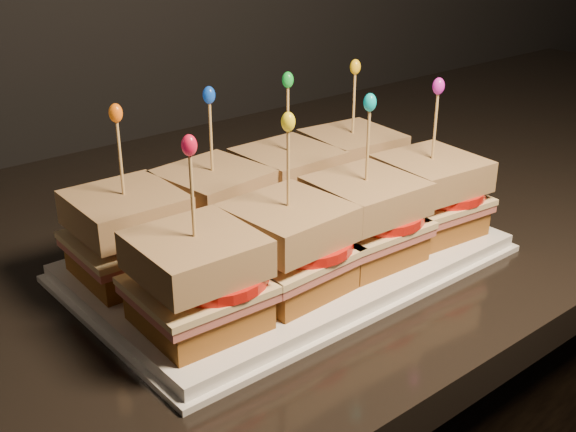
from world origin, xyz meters
TOP-DOWN VIEW (x-y plane):
  - granite_slab at (-0.10, 1.65)m, footprint 2.48×0.71m
  - platter at (-0.11, 1.53)m, footprint 0.41×0.25m
  - platter_rim at (-0.11, 1.53)m, footprint 0.42×0.26m
  - sandwich_0_bread_bot at (-0.25, 1.58)m, footprint 0.09×0.09m
  - sandwich_0_ham at (-0.25, 1.58)m, footprint 0.10×0.10m
  - sandwich_0_cheese at (-0.25, 1.58)m, footprint 0.11×0.10m
  - sandwich_0_tomato at (-0.24, 1.58)m, footprint 0.09×0.09m
  - sandwich_0_bread_top at (-0.25, 1.58)m, footprint 0.10×0.10m
  - sandwich_0_pick at (-0.25, 1.58)m, footprint 0.00×0.00m
  - sandwich_0_frill at (-0.25, 1.58)m, footprint 0.01×0.01m
  - sandwich_1_bread_bot at (-0.15, 1.58)m, footprint 0.10×0.10m
  - sandwich_1_ham at (-0.15, 1.58)m, footprint 0.11×0.11m
  - sandwich_1_cheese at (-0.15, 1.58)m, footprint 0.11×0.11m
  - sandwich_1_tomato at (-0.14, 1.58)m, footprint 0.09×0.09m
  - sandwich_1_bread_top at (-0.15, 1.58)m, footprint 0.10×0.10m
  - sandwich_1_pick at (-0.15, 1.58)m, footprint 0.00×0.00m
  - sandwich_1_frill at (-0.15, 1.58)m, footprint 0.01×0.01m
  - sandwich_2_bread_bot at (-0.06, 1.58)m, footprint 0.09×0.09m
  - sandwich_2_ham at (-0.06, 1.58)m, footprint 0.10×0.10m
  - sandwich_2_cheese at (-0.06, 1.58)m, footprint 0.10×0.10m
  - sandwich_2_tomato at (-0.05, 1.58)m, footprint 0.09×0.09m
  - sandwich_2_bread_top at (-0.06, 1.58)m, footprint 0.09×0.09m
  - sandwich_2_pick at (-0.06, 1.58)m, footprint 0.00×0.00m
  - sandwich_2_frill at (-0.06, 1.58)m, footprint 0.01×0.01m
  - sandwich_3_bread_bot at (0.04, 1.58)m, footprint 0.10×0.10m
  - sandwich_3_ham at (0.04, 1.58)m, footprint 0.11×0.11m
  - sandwich_3_cheese at (0.04, 1.58)m, footprint 0.11×0.11m
  - sandwich_3_tomato at (0.05, 1.58)m, footprint 0.09×0.09m
  - sandwich_3_bread_top at (0.04, 1.58)m, footprint 0.10×0.10m
  - sandwich_3_pick at (0.04, 1.58)m, footprint 0.00×0.00m
  - sandwich_3_frill at (0.04, 1.58)m, footprint 0.01×0.01m
  - sandwich_4_bread_bot at (-0.25, 1.47)m, footprint 0.09×0.09m
  - sandwich_4_ham at (-0.25, 1.47)m, footprint 0.10×0.10m
  - sandwich_4_cheese at (-0.25, 1.47)m, footprint 0.11×0.10m
  - sandwich_4_tomato at (-0.24, 1.46)m, footprint 0.09×0.09m
  - sandwich_4_bread_top at (-0.25, 1.47)m, footprint 0.10×0.10m
  - sandwich_4_pick at (-0.25, 1.47)m, footprint 0.00×0.00m
  - sandwich_4_frill at (-0.25, 1.47)m, footprint 0.01×0.01m
  - sandwich_5_bread_bot at (-0.15, 1.47)m, footprint 0.10×0.10m
  - sandwich_5_ham at (-0.15, 1.47)m, footprint 0.10×0.10m
  - sandwich_5_cheese at (-0.15, 1.47)m, footprint 0.11×0.10m
  - sandwich_5_tomato at (-0.14, 1.46)m, footprint 0.09×0.09m
  - sandwich_5_bread_top at (-0.15, 1.47)m, footprint 0.10×0.10m
  - sandwich_5_pick at (-0.15, 1.47)m, footprint 0.00×0.00m
  - sandwich_5_frill at (-0.15, 1.47)m, footprint 0.01×0.01m
  - sandwich_6_bread_bot at (-0.06, 1.47)m, footprint 0.10×0.10m
  - sandwich_6_ham at (-0.06, 1.47)m, footprint 0.10×0.10m
  - sandwich_6_cheese at (-0.06, 1.47)m, footprint 0.11×0.10m
  - sandwich_6_tomato at (-0.05, 1.46)m, footprint 0.09×0.09m
  - sandwich_6_bread_top at (-0.06, 1.47)m, footprint 0.10×0.10m
  - sandwich_6_pick at (-0.06, 1.47)m, footprint 0.00×0.00m
  - sandwich_6_frill at (-0.06, 1.47)m, footprint 0.01×0.01m
  - sandwich_7_bread_bot at (0.04, 1.47)m, footprint 0.10×0.10m
  - sandwich_7_ham at (0.04, 1.47)m, footprint 0.11×0.11m
  - sandwich_7_cheese at (0.04, 1.47)m, footprint 0.11×0.11m
  - sandwich_7_tomato at (0.05, 1.46)m, footprint 0.09×0.09m
  - sandwich_7_bread_top at (0.04, 1.47)m, footprint 0.10×0.10m
  - sandwich_7_pick at (0.04, 1.47)m, footprint 0.00×0.00m
  - sandwich_7_frill at (0.04, 1.47)m, footprint 0.01×0.01m

SIDE VIEW (x-z plane):
  - granite_slab at x=-0.10m, z-range 0.87..0.91m
  - platter_rim at x=-0.11m, z-range 0.91..0.91m
  - platter at x=-0.11m, z-range 0.91..0.93m
  - sandwich_0_bread_bot at x=-0.25m, z-range 0.93..0.95m
  - sandwich_1_bread_bot at x=-0.15m, z-range 0.93..0.95m
  - sandwich_2_bread_bot at x=-0.06m, z-range 0.93..0.95m
  - sandwich_3_bread_bot at x=0.04m, z-range 0.93..0.95m
  - sandwich_4_bread_bot at x=-0.25m, z-range 0.93..0.95m
  - sandwich_5_bread_bot at x=-0.15m, z-range 0.93..0.95m
  - sandwich_6_bread_bot at x=-0.06m, z-range 0.93..0.95m
  - sandwich_7_bread_bot at x=0.04m, z-range 0.93..0.95m
  - sandwich_0_ham at x=-0.25m, z-range 0.95..0.96m
  - sandwich_1_ham at x=-0.15m, z-range 0.95..0.96m
  - sandwich_2_ham at x=-0.06m, z-range 0.95..0.96m
  - sandwich_3_ham at x=0.04m, z-range 0.95..0.96m
  - sandwich_4_ham at x=-0.25m, z-range 0.95..0.96m
  - sandwich_5_ham at x=-0.15m, z-range 0.95..0.96m
  - sandwich_6_ham at x=-0.06m, z-range 0.95..0.96m
  - sandwich_7_ham at x=0.04m, z-range 0.95..0.96m
  - sandwich_0_cheese at x=-0.25m, z-range 0.96..0.96m
  - sandwich_1_cheese at x=-0.15m, z-range 0.96..0.96m
  - sandwich_2_cheese at x=-0.06m, z-range 0.96..0.96m
  - sandwich_3_cheese at x=0.04m, z-range 0.96..0.96m
  - sandwich_4_cheese at x=-0.25m, z-range 0.96..0.96m
  - sandwich_5_cheese at x=-0.15m, z-range 0.96..0.96m
  - sandwich_6_cheese at x=-0.06m, z-range 0.96..0.96m
  - sandwich_7_cheese at x=0.04m, z-range 0.96..0.96m
  - sandwich_0_tomato at x=-0.24m, z-range 0.96..0.97m
  - sandwich_1_tomato at x=-0.14m, z-range 0.96..0.97m
  - sandwich_2_tomato at x=-0.05m, z-range 0.96..0.97m
  - sandwich_3_tomato at x=0.05m, z-range 0.96..0.97m
  - sandwich_4_tomato at x=-0.24m, z-range 0.96..0.97m
  - sandwich_5_tomato at x=-0.14m, z-range 0.96..0.97m
  - sandwich_6_tomato at x=-0.05m, z-range 0.96..0.97m
  - sandwich_7_tomato at x=0.05m, z-range 0.96..0.97m
  - sandwich_0_bread_top at x=-0.25m, z-range 0.97..1.01m
  - sandwich_1_bread_top at x=-0.15m, z-range 0.97..1.01m
  - sandwich_2_bread_top at x=-0.06m, z-range 0.97..1.01m
  - sandwich_3_bread_top at x=0.04m, z-range 0.97..1.01m
  - sandwich_4_bread_top at x=-0.25m, z-range 0.97..1.01m
  - sandwich_5_bread_top at x=-0.15m, z-range 0.97..1.01m
  - sandwich_6_bread_top at x=-0.06m, z-range 0.97..1.01m
  - sandwich_7_bread_top at x=0.04m, z-range 0.97..1.01m
  - sandwich_0_pick at x=-0.25m, z-range 0.99..1.08m
  - sandwich_1_pick at x=-0.15m, z-range 0.99..1.08m
  - sandwich_2_pick at x=-0.06m, z-range 0.99..1.08m
  - sandwich_3_pick at x=0.04m, z-range 0.99..1.08m
  - sandwich_4_pick at x=-0.25m, z-range 0.99..1.08m
  - sandwich_5_pick at x=-0.15m, z-range 0.99..1.08m
  - sandwich_6_pick at x=-0.06m, z-range 0.99..1.08m
  - sandwich_7_pick at x=0.04m, z-range 0.99..1.08m
  - sandwich_0_frill at x=-0.25m, z-range 1.07..1.09m
  - sandwich_1_frill at x=-0.15m, z-range 1.07..1.09m
  - sandwich_2_frill at x=-0.06m, z-range 1.07..1.09m
  - sandwich_3_frill at x=0.04m, z-range 1.07..1.09m
  - sandwich_4_frill at x=-0.25m, z-range 1.07..1.09m
  - sandwich_5_frill at x=-0.15m, z-range 1.07..1.09m
  - sandwich_6_frill at x=-0.06m, z-range 1.07..1.09m
  - sandwich_7_frill at x=0.04m, z-range 1.07..1.09m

